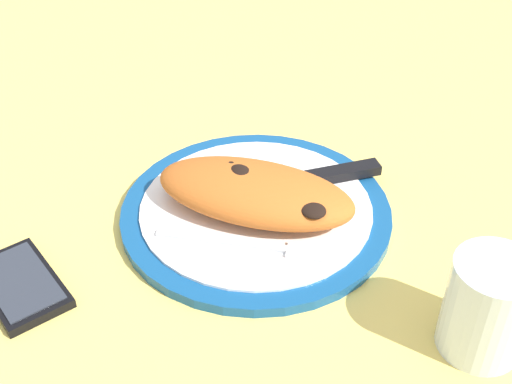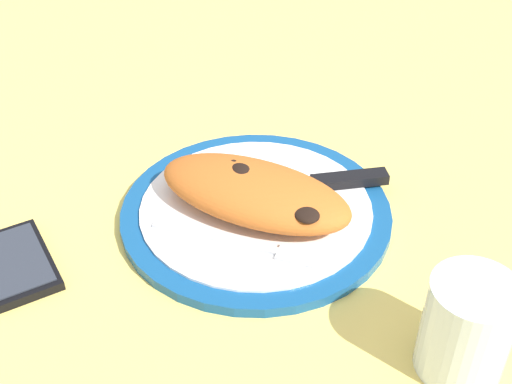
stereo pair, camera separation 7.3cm
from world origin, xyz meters
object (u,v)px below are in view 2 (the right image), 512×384
object	(u,v)px
calzone	(252,192)
plate	(256,212)
knife	(324,183)
water_glass	(465,333)
fork	(248,245)
smartphone	(17,263)

from	to	relation	value
calzone	plate	bearing A→B (deg)	71.33
knife	water_glass	size ratio (longest dim) A/B	2.06
water_glass	fork	bearing A→B (deg)	162.59
plate	knife	xyz separation A→B (cm)	(6.16, 5.99, 1.27)
fork	smartphone	bearing A→B (deg)	-157.19
plate	fork	world-z (taller)	fork
plate	smartphone	xyz separation A→B (cm)	(-20.44, -15.65, -0.16)
calzone	smartphone	distance (cm)	25.45
plate	calzone	distance (cm)	3.25
plate	smartphone	bearing A→B (deg)	-142.56
fork	knife	xyz separation A→B (cm)	(4.80, 12.47, 0.29)
smartphone	fork	bearing A→B (deg)	22.81
water_glass	plate	bearing A→B (deg)	150.21
smartphone	water_glass	distance (cm)	44.03
plate	calzone	xyz separation A→B (cm)	(-0.20, -0.59, 3.19)
knife	smartphone	xyz separation A→B (cm)	(-26.60, -21.64, -1.43)
plate	smartphone	distance (cm)	25.74
calzone	smartphone	world-z (taller)	calzone
knife	smartphone	size ratio (longest dim) A/B	1.56
calzone	fork	bearing A→B (deg)	-75.14
calzone	knife	world-z (taller)	calzone
knife	smartphone	distance (cm)	34.32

